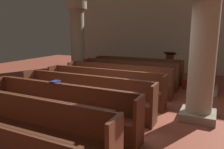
# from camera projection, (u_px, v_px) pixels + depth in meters

# --- Properties ---
(ground_plane) EXTENTS (19.20, 19.20, 0.00)m
(ground_plane) POSITION_uv_depth(u_px,v_px,m) (113.00, 112.00, 5.35)
(ground_plane) COLOR #9E4733
(back_wall) EXTENTS (10.00, 0.16, 4.50)m
(back_wall) POSITION_uv_depth(u_px,v_px,m) (168.00, 24.00, 10.28)
(back_wall) COLOR beige
(back_wall) RESTS_ON ground
(pew_row_0) EXTENTS (3.49, 0.46, 0.89)m
(pew_row_0) POSITION_uv_depth(u_px,v_px,m) (137.00, 69.00, 8.61)
(pew_row_0) COLOR brown
(pew_row_0) RESTS_ON ground
(pew_row_1) EXTENTS (3.49, 0.46, 0.89)m
(pew_row_1) POSITION_uv_depth(u_px,v_px,m) (128.00, 73.00, 7.77)
(pew_row_1) COLOR brown
(pew_row_1) RESTS_ON ground
(pew_row_2) EXTENTS (3.49, 0.47, 0.89)m
(pew_row_2) POSITION_uv_depth(u_px,v_px,m) (117.00, 78.00, 6.92)
(pew_row_2) COLOR brown
(pew_row_2) RESTS_ON ground
(pew_row_3) EXTENTS (3.49, 0.46, 0.89)m
(pew_row_3) POSITION_uv_depth(u_px,v_px,m) (103.00, 85.00, 6.07)
(pew_row_3) COLOR brown
(pew_row_3) RESTS_ON ground
(pew_row_4) EXTENTS (3.49, 0.46, 0.89)m
(pew_row_4) POSITION_uv_depth(u_px,v_px,m) (84.00, 93.00, 5.23)
(pew_row_4) COLOR brown
(pew_row_4) RESTS_ON ground
(pew_row_5) EXTENTS (3.49, 0.47, 0.89)m
(pew_row_5) POSITION_uv_depth(u_px,v_px,m) (58.00, 105.00, 4.38)
(pew_row_5) COLOR brown
(pew_row_5) RESTS_ON ground
(pew_row_6) EXTENTS (3.49, 0.46, 0.89)m
(pew_row_6) POSITION_uv_depth(u_px,v_px,m) (20.00, 123.00, 3.53)
(pew_row_6) COLOR brown
(pew_row_6) RESTS_ON ground
(pillar_aisle_side) EXTENTS (0.83, 0.83, 3.10)m
(pillar_aisle_side) POSITION_uv_depth(u_px,v_px,m) (208.00, 42.00, 6.71)
(pillar_aisle_side) COLOR #9F967E
(pillar_aisle_side) RESTS_ON ground
(pillar_far_side) EXTENTS (0.83, 0.83, 3.10)m
(pillar_far_side) POSITION_uv_depth(u_px,v_px,m) (77.00, 39.00, 9.03)
(pillar_far_side) COLOR #9F967E
(pillar_far_side) RESTS_ON ground
(pillar_aisle_rear) EXTENTS (0.80, 0.80, 3.10)m
(pillar_aisle_rear) POSITION_uv_depth(u_px,v_px,m) (203.00, 47.00, 4.60)
(pillar_aisle_rear) COLOR #9F967E
(pillar_aisle_rear) RESTS_ON ground
(lectern) EXTENTS (0.48, 0.45, 1.08)m
(lectern) POSITION_uv_depth(u_px,v_px,m) (169.00, 66.00, 9.38)
(lectern) COLOR #411E13
(lectern) RESTS_ON ground
(hymn_book) EXTENTS (0.15, 0.21, 0.03)m
(hymn_book) POSITION_uv_depth(u_px,v_px,m) (55.00, 82.00, 4.55)
(hymn_book) COLOR navy
(hymn_book) RESTS_ON pew_row_5
(kneeler_box_red) EXTENTS (0.34, 0.24, 0.28)m
(kneeler_box_red) POSITION_uv_depth(u_px,v_px,m) (188.00, 85.00, 7.40)
(kneeler_box_red) COLOR maroon
(kneeler_box_red) RESTS_ON ground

